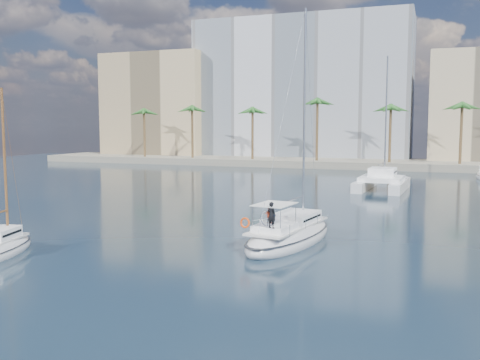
% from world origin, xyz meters
% --- Properties ---
extents(ground, '(160.00, 160.00, 0.00)m').
position_xyz_m(ground, '(0.00, 0.00, 0.00)').
color(ground, black).
rests_on(ground, ground).
extents(quay, '(120.00, 14.00, 1.20)m').
position_xyz_m(quay, '(0.00, 61.00, 0.60)').
color(quay, gray).
rests_on(quay, ground).
extents(building_modern, '(42.00, 16.00, 28.00)m').
position_xyz_m(building_modern, '(-12.00, 73.00, 14.00)').
color(building_modern, silver).
rests_on(building_modern, ground).
extents(building_tan_left, '(22.00, 14.00, 22.00)m').
position_xyz_m(building_tan_left, '(-42.00, 69.00, 11.00)').
color(building_tan_left, tan).
rests_on(building_tan_left, ground).
extents(palm_left, '(3.60, 3.60, 12.30)m').
position_xyz_m(palm_left, '(-34.00, 57.00, 10.28)').
color(palm_left, brown).
rests_on(palm_left, ground).
extents(palm_centre, '(3.60, 3.60, 12.30)m').
position_xyz_m(palm_centre, '(0.00, 57.00, 10.28)').
color(palm_centre, brown).
rests_on(palm_centre, ground).
extents(main_sloop, '(4.88, 10.78, 15.43)m').
position_xyz_m(main_sloop, '(4.65, -1.87, 0.49)').
color(main_sloop, silver).
rests_on(main_sloop, ground).
extents(catamaran, '(5.72, 10.50, 15.12)m').
position_xyz_m(catamaran, '(7.61, 28.27, 1.10)').
color(catamaran, silver).
rests_on(catamaran, ground).
extents(seagull, '(1.12, 0.48, 0.21)m').
position_xyz_m(seagull, '(2.14, 0.23, 0.89)').
color(seagull, silver).
rests_on(seagull, ground).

